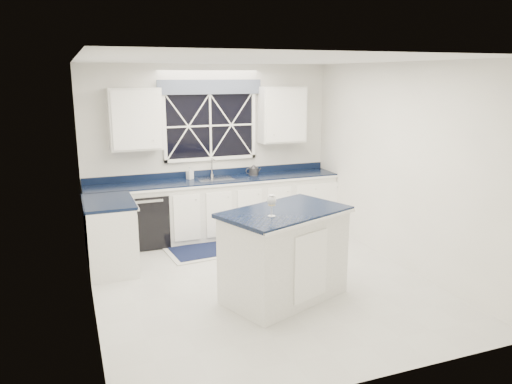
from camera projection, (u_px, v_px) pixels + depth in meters
name	position (u px, v px, depth m)	size (l,w,h in m)	color
ground	(261.00, 282.00, 6.25)	(4.50, 4.50, 0.00)	#B6B6B1
back_wall	(210.00, 150.00, 7.99)	(4.00, 0.10, 2.70)	white
base_cabinets	(199.00, 214.00, 7.66)	(3.99, 1.60, 0.90)	silver
countertop	(216.00, 180.00, 7.82)	(3.98, 0.64, 0.04)	black
dishwasher	(147.00, 219.00, 7.55)	(0.60, 0.58, 0.82)	black
window	(210.00, 121.00, 7.84)	(1.65, 0.09, 1.26)	black
upper_cabinets	(212.00, 117.00, 7.71)	(3.10, 0.34, 0.90)	silver
faucet	(212.00, 167.00, 7.95)	(0.05, 0.20, 0.30)	#B3B3B6
island	(284.00, 254.00, 5.71)	(1.63, 1.30, 1.06)	silver
rug	(212.00, 249.00, 7.39)	(1.37, 0.91, 0.02)	#B9B9B4
kettle	(254.00, 170.00, 8.08)	(0.25, 0.19, 0.18)	#313033
wine_glass	(272.00, 202.00, 5.31)	(0.10, 0.10, 0.24)	silver
soap_bottle	(190.00, 173.00, 7.80)	(0.09, 0.09, 0.19)	silver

